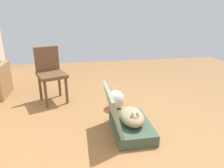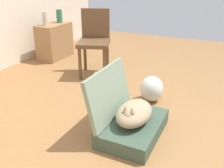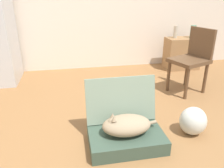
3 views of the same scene
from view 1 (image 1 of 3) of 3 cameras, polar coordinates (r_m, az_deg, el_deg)
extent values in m
plane|color=olive|center=(2.56, 2.36, -13.34)|extent=(7.68, 7.68, 0.00)
cube|color=#384C3D|center=(2.54, 5.44, -11.95)|extent=(0.68, 0.44, 0.13)
cube|color=gray|center=(2.35, 0.10, -6.58)|extent=(0.68, 0.13, 0.44)
ellipsoid|color=#998466|center=(2.46, 5.55, -8.99)|extent=(0.44, 0.28, 0.17)
sphere|color=#998466|center=(2.35, 6.36, -9.61)|extent=(0.10, 0.10, 0.10)
cone|color=#998466|center=(2.32, 7.08, -8.19)|extent=(0.05, 0.05, 0.05)
cone|color=#998466|center=(2.31, 5.75, -8.32)|extent=(0.05, 0.05, 0.05)
cylinder|color=#998466|center=(2.64, 3.50, -7.87)|extent=(0.20, 0.03, 0.07)
ellipsoid|color=silver|center=(3.09, 1.08, -4.31)|extent=(0.27, 0.25, 0.28)
cylinder|color=brown|center=(3.23, -17.99, -2.86)|extent=(0.04, 0.04, 0.43)
cylinder|color=brown|center=(3.30, -12.58, -1.84)|extent=(0.04, 0.04, 0.43)
cylinder|color=brown|center=(3.57, -19.40, -0.91)|extent=(0.04, 0.04, 0.43)
cylinder|color=brown|center=(3.63, -14.46, -0.03)|extent=(0.04, 0.04, 0.43)
cube|color=brown|center=(3.35, -16.49, 2.44)|extent=(0.57, 0.54, 0.05)
cube|color=brown|center=(3.50, -17.73, 6.74)|extent=(0.17, 0.37, 0.39)
camera|label=2|loc=(1.29, 65.65, 4.15)|focal=40.77mm
camera|label=3|loc=(2.80, 45.76, 12.67)|focal=36.33mm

